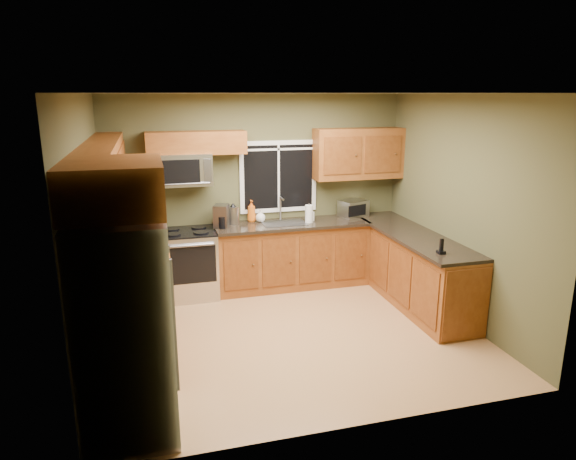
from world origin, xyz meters
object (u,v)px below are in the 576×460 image
microwave (182,169)px  paper_towel_roll (309,214)px  toaster_oven (353,208)px  refrigerator (126,327)px  soap_bottle_a (251,211)px  kettle (233,214)px  cordless_phone (441,249)px  range (188,264)px  soap_bottle_c (260,216)px  soap_bottle_b (310,214)px  coffee_maker (222,217)px

microwave → paper_towel_roll: 1.83m
toaster_oven → paper_towel_roll: paper_towel_roll is taller
refrigerator → soap_bottle_a: refrigerator is taller
microwave → kettle: (0.66, 0.04, -0.65)m
refrigerator → paper_towel_roll: (2.39, 2.73, 0.16)m
soap_bottle_a → kettle: bearing=-168.6°
refrigerator → cordless_phone: refrigerator is taller
cordless_phone → soap_bottle_a: bearing=130.9°
refrigerator → range: bearing=76.0°
kettle → soap_bottle_c: 0.39m
microwave → soap_bottle_b: bearing=-2.4°
refrigerator → coffee_maker: (1.17, 2.80, 0.18)m
cordless_phone → toaster_oven: bearing=97.6°
paper_towel_roll → cordless_phone: paper_towel_roll is taller
toaster_oven → soap_bottle_b: (-0.69, -0.09, -0.02)m
kettle → soap_bottle_a: bearing=11.4°
microwave → cordless_phone: bearing=-35.8°
toaster_oven → kettle: (-1.78, 0.03, 0.02)m
refrigerator → range: size_ratio=1.92×
toaster_oven → soap_bottle_c: 1.40m
refrigerator → range: refrigerator is taller
kettle → soap_bottle_c: (0.39, 0.00, -0.05)m
soap_bottle_a → cordless_phone: 2.71m
cordless_phone → microwave: bearing=144.2°
coffee_maker → cordless_phone: (2.23, -1.85, -0.09)m
toaster_oven → soap_bottle_c: bearing=178.6°
microwave → kettle: 0.93m
soap_bottle_c → soap_bottle_a: bearing=157.1°
paper_towel_roll → cordless_phone: size_ratio=1.55×
coffee_maker → soap_bottle_c: bearing=15.2°
toaster_oven → coffee_maker: bearing=-176.5°
soap_bottle_c → kettle: bearing=-179.3°
refrigerator → cordless_phone: size_ratio=10.15×
refrigerator → soap_bottle_a: bearing=61.6°
refrigerator → microwave: size_ratio=2.37×
refrigerator → microwave: bearing=76.7°
refrigerator → toaster_oven: bearing=42.9°
coffee_maker → cordless_phone: coffee_maker is taller
microwave → toaster_oven: 2.53m
soap_bottle_b → range: bearing=-178.0°
coffee_maker → soap_bottle_c: coffee_maker is taller
refrigerator → soap_bottle_b: 3.74m
coffee_maker → soap_bottle_b: bearing=1.6°
kettle → cordless_phone: 2.86m
refrigerator → paper_towel_roll: 3.63m
coffee_maker → soap_bottle_a: same height
toaster_oven → microwave: bearing=-179.7°
microwave → cordless_phone: 3.42m
refrigerator → toaster_oven: refrigerator is taller
refrigerator → kettle: 3.25m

